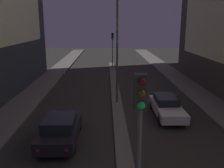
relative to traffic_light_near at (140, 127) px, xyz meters
name	(u,v)px	position (x,y,z in m)	size (l,w,h in m)	color
median_strip	(116,95)	(0.00, 16.02, -3.76)	(0.83, 38.10, 0.11)	#66605B
traffic_light_near	(140,127)	(0.00, 0.00, 0.00)	(0.32, 0.42, 5.09)	#4C4C51
traffic_light_mid	(113,43)	(0.00, 28.38, 0.00)	(0.32, 0.42, 5.09)	#4C4C51
street_lamp	(117,17)	(0.00, 13.64, 3.06)	(0.64, 0.64, 9.18)	#4C4C51
car_left_lane	(61,128)	(-3.38, 6.91, -3.05)	(1.91, 4.72, 1.52)	black
car_right_lane	(167,106)	(3.38, 10.71, -3.10)	(1.73, 4.81, 1.40)	silver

